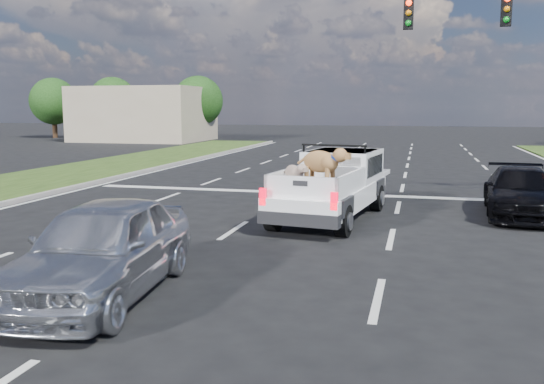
% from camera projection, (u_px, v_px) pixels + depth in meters
% --- Properties ---
extents(ground, '(160.00, 160.00, 0.00)m').
position_uv_depth(ground, '(261.00, 290.00, 8.77)').
color(ground, black).
rests_on(ground, ground).
extents(road_markings, '(17.75, 60.00, 0.01)m').
position_uv_depth(road_markings, '(328.00, 214.00, 15.05)').
color(road_markings, silver).
rests_on(road_markings, ground).
extents(curb_left, '(0.15, 60.00, 0.14)m').
position_uv_depth(curb_left, '(16.00, 201.00, 16.72)').
color(curb_left, gray).
rests_on(curb_left, ground).
extents(building_left, '(10.00, 8.00, 4.40)m').
position_uv_depth(building_left, '(144.00, 114.00, 47.85)').
color(building_left, tan).
rests_on(building_left, ground).
extents(tree_far_a, '(4.20, 4.20, 5.40)m').
position_uv_depth(tree_far_a, '(53.00, 101.00, 52.06)').
color(tree_far_a, '#332114').
rests_on(tree_far_a, ground).
extents(tree_far_b, '(4.20, 4.20, 5.40)m').
position_uv_depth(tree_far_b, '(113.00, 101.00, 50.59)').
color(tree_far_b, '#332114').
rests_on(tree_far_b, ground).
extents(tree_far_c, '(4.20, 4.20, 5.40)m').
position_uv_depth(tree_far_c, '(198.00, 101.00, 48.63)').
color(tree_far_c, '#332114').
rests_on(tree_far_c, ground).
extents(pickup_truck, '(2.42, 5.14, 1.85)m').
position_uv_depth(pickup_truck, '(332.00, 184.00, 14.32)').
color(pickup_truck, black).
rests_on(pickup_truck, ground).
extents(silver_sedan, '(2.10, 4.37, 1.44)m').
position_uv_depth(silver_sedan, '(102.00, 248.00, 8.43)').
color(silver_sedan, silver).
rests_on(silver_sedan, ground).
extents(black_coupe, '(1.98, 4.32, 1.22)m').
position_uv_depth(black_coupe, '(521.00, 192.00, 14.71)').
color(black_coupe, black).
rests_on(black_coupe, ground).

